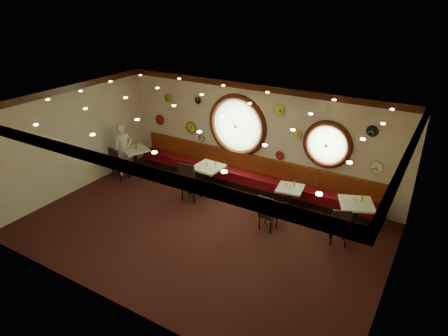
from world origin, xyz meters
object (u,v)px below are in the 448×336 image
at_px(table_a, 135,158).
at_px(table_c, 289,197).
at_px(condiment_c_bottle, 294,183).
at_px(condiment_a_salt, 133,147).
at_px(chair_c, 267,211).
at_px(condiment_d_pepper, 356,201).
at_px(chair_b, 189,179).
at_px(condiment_b_salt, 207,164).
at_px(condiment_d_salt, 353,199).
at_px(table_d, 355,214).
at_px(condiment_b_pepper, 208,164).
at_px(condiment_a_pepper, 135,148).
at_px(condiment_b_bottle, 215,163).
at_px(condiment_d_bottle, 362,199).
at_px(chair_d, 340,225).
at_px(condiment_c_salt, 286,185).
at_px(waiter, 124,150).
at_px(condiment_a_bottle, 136,146).
at_px(chair_a, 117,162).
at_px(table_b, 208,176).
at_px(condiment_c_pepper, 290,187).

height_order(table_a, table_c, table_a).
bearing_deg(condiment_c_bottle, condiment_a_salt, -176.23).
relative_size(chair_c, condiment_d_pepper, 6.58).
bearing_deg(chair_b, condiment_b_salt, 74.23).
bearing_deg(condiment_d_salt, table_d, -36.75).
xyz_separation_m(chair_c, condiment_b_pepper, (-2.40, 0.95, 0.36)).
relative_size(condiment_d_salt, condiment_a_pepper, 0.85).
bearing_deg(condiment_b_bottle, table_c, 1.95).
bearing_deg(condiment_d_bottle, condiment_a_pepper, -177.73).
xyz_separation_m(chair_d, condiment_c_bottle, (-1.57, 0.99, 0.26)).
relative_size(condiment_c_salt, condiment_a_pepper, 1.12).
bearing_deg(chair_d, condiment_d_salt, 65.57).
bearing_deg(condiment_b_bottle, condiment_d_salt, 0.25).
relative_size(chair_d, condiment_a_pepper, 6.14).
xyz_separation_m(condiment_b_salt, condiment_b_pepper, (0.05, -0.01, -0.01)).
distance_m(condiment_b_pepper, condiment_c_bottle, 2.61).
relative_size(table_c, condiment_a_pepper, 7.58).
bearing_deg(chair_d, waiter, 156.89).
height_order(chair_c, condiment_a_bottle, condiment_a_bottle).
height_order(table_d, condiment_d_pepper, condiment_d_pepper).
height_order(condiment_a_salt, condiment_d_bottle, condiment_d_bottle).
bearing_deg(table_a, condiment_a_bottle, 40.76).
xyz_separation_m(chair_c, waiter, (-5.45, 0.64, 0.29)).
bearing_deg(waiter, condiment_a_pepper, -32.58).
bearing_deg(chair_d, chair_a, 160.19).
bearing_deg(table_c, condiment_d_salt, -2.10).
bearing_deg(table_b, condiment_a_pepper, -178.32).
distance_m(table_d, condiment_c_pepper, 1.81).
distance_m(chair_b, chair_c, 2.61).
relative_size(table_b, condiment_d_bottle, 5.95).
height_order(chair_d, condiment_c_salt, chair_d).
height_order(table_a, condiment_d_salt, condiment_d_salt).
height_order(chair_b, condiment_c_pepper, chair_b).
distance_m(table_a, condiment_d_pepper, 7.14).
xyz_separation_m(condiment_d_bottle, waiter, (-7.48, -0.48, -0.09)).
height_order(condiment_b_pepper, condiment_b_bottle, condiment_b_bottle).
height_order(condiment_b_pepper, condiment_c_pepper, condiment_b_pepper).
bearing_deg(condiment_c_salt, condiment_c_pepper, -26.72).
relative_size(condiment_d_salt, condiment_d_bottle, 0.59).
relative_size(condiment_c_salt, condiment_a_bottle, 0.72).
distance_m(table_b, condiment_d_pepper, 4.30).
height_order(condiment_a_pepper, condiment_c_pepper, condiment_a_pepper).
bearing_deg(condiment_c_pepper, table_b, -176.21).
xyz_separation_m(condiment_b_salt, waiter, (-3.01, -0.32, -0.08)).
distance_m(condiment_c_pepper, condiment_d_bottle, 1.88).
xyz_separation_m(condiment_b_pepper, condiment_d_bottle, (4.42, 0.18, 0.02)).
xyz_separation_m(table_d, condiment_b_pepper, (-4.33, -0.05, 0.38)).
bearing_deg(table_b, table_a, -179.01).
distance_m(chair_c, waiter, 5.50).
relative_size(table_b, condiment_d_salt, 10.17).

